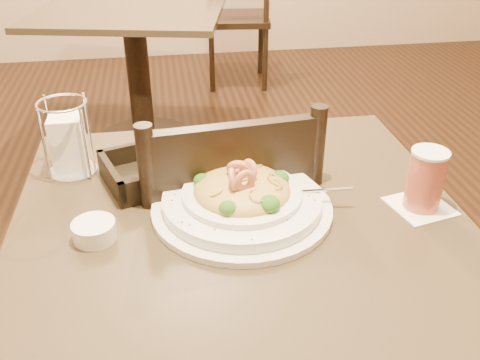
{
  "coord_description": "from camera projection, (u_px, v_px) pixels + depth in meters",
  "views": [
    {
      "loc": [
        -0.14,
        -0.86,
        1.35
      ],
      "look_at": [
        0.0,
        0.02,
        0.83
      ],
      "focal_mm": 40.0,
      "sensor_mm": 36.0,
      "label": 1
    }
  ],
  "objects": [
    {
      "name": "dining_chair_near",
      "position": [
        223.0,
        250.0,
        1.38
      ],
      "size": [
        0.46,
        0.46,
        0.93
      ],
      "rotation": [
        0.0,
        0.0,
        3.25
      ],
      "color": "black",
      "rests_on": "ground"
    },
    {
      "name": "dining_chair_far",
      "position": [
        238.0,
        13.0,
        3.57
      ],
      "size": [
        0.46,
        0.46,
        0.93
      ],
      "rotation": [
        0.0,
        0.0,
        3.04
      ],
      "color": "black",
      "rests_on": "ground"
    },
    {
      "name": "napkin_caddy",
      "position": [
        68.0,
        143.0,
        1.19
      ],
      "size": [
        0.11,
        0.11,
        0.17
      ],
      "rotation": [
        0.0,
        0.0,
        0.37
      ],
      "color": "silver",
      "rests_on": "main_table"
    },
    {
      "name": "bread_basket",
      "position": [
        155.0,
        171.0,
        1.18
      ],
      "size": [
        0.25,
        0.23,
        0.06
      ],
      "rotation": [
        0.0,
        0.0,
        0.33
      ],
      "color": "black",
      "rests_on": "main_table"
    },
    {
      "name": "pasta_bowl",
      "position": [
        242.0,
        197.0,
        1.07
      ],
      "size": [
        0.4,
        0.37,
        0.12
      ],
      "rotation": [
        0.0,
        0.0,
        -0.29
      ],
      "color": "white",
      "rests_on": "main_table"
    },
    {
      "name": "background_table",
      "position": [
        136.0,
        52.0,
        2.78
      ],
      "size": [
        1.07,
        1.07,
        0.75
      ],
      "rotation": [
        0.0,
        0.0,
        -0.21
      ],
      "color": "black",
      "rests_on": "ground"
    },
    {
      "name": "main_table",
      "position": [
        241.0,
        308.0,
        1.18
      ],
      "size": [
        0.9,
        0.9,
        0.75
      ],
      "color": "black",
      "rests_on": "ground"
    },
    {
      "name": "butter_ramekin",
      "position": [
        94.0,
        231.0,
        1.0
      ],
      "size": [
        0.1,
        0.1,
        0.04
      ],
      "primitive_type": "cylinder",
      "rotation": [
        0.0,
        0.0,
        -0.35
      ],
      "color": "white",
      "rests_on": "main_table"
    },
    {
      "name": "side_plate",
      "position": [
        252.0,
        146.0,
        1.32
      ],
      "size": [
        0.17,
        0.17,
        0.01
      ],
      "primitive_type": "cylinder",
      "rotation": [
        0.0,
        0.0,
        0.23
      ],
      "color": "white",
      "rests_on": "main_table"
    },
    {
      "name": "drink_glass",
      "position": [
        425.0,
        180.0,
        1.06
      ],
      "size": [
        0.14,
        0.14,
        0.13
      ],
      "rotation": [
        0.0,
        0.0,
        0.23
      ],
      "color": "white",
      "rests_on": "main_table"
    }
  ]
}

